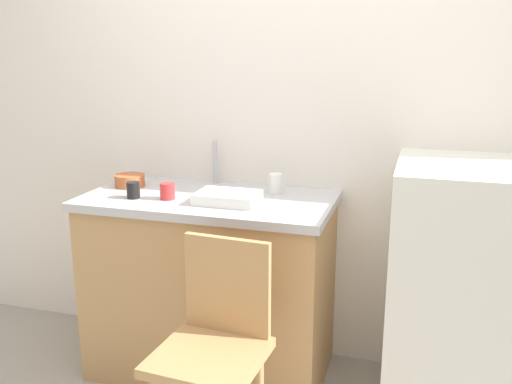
{
  "coord_description": "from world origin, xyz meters",
  "views": [
    {
      "loc": [
        0.59,
        -1.78,
        1.61
      ],
      "look_at": [
        -0.13,
        0.6,
        0.97
      ],
      "focal_mm": 39.5,
      "sensor_mm": 36.0,
      "label": 1
    }
  ],
  "objects_px": {
    "dish_tray": "(228,198)",
    "cup_red": "(167,191)",
    "cup_white": "(275,183)",
    "cup_black": "(133,190)",
    "terracotta_bowl": "(130,180)",
    "chair": "(215,343)",
    "refrigerator": "(457,294)"
  },
  "relations": [
    {
      "from": "refrigerator",
      "to": "cup_white",
      "type": "distance_m",
      "value": 0.96
    },
    {
      "from": "refrigerator",
      "to": "chair",
      "type": "bearing_deg",
      "value": -147.56
    },
    {
      "from": "dish_tray",
      "to": "cup_black",
      "type": "distance_m",
      "value": 0.46
    },
    {
      "from": "dish_tray",
      "to": "cup_black",
      "type": "height_order",
      "value": "cup_black"
    },
    {
      "from": "cup_red",
      "to": "cup_white",
      "type": "relative_size",
      "value": 0.8
    },
    {
      "from": "cup_black",
      "to": "cup_red",
      "type": "bearing_deg",
      "value": 10.23
    },
    {
      "from": "chair",
      "to": "terracotta_bowl",
      "type": "height_order",
      "value": "terracotta_bowl"
    },
    {
      "from": "chair",
      "to": "cup_black",
      "type": "height_order",
      "value": "cup_black"
    },
    {
      "from": "cup_red",
      "to": "cup_white",
      "type": "xyz_separation_m",
      "value": [
        0.45,
        0.25,
        0.01
      ]
    },
    {
      "from": "refrigerator",
      "to": "dish_tray",
      "type": "relative_size",
      "value": 4.09
    },
    {
      "from": "cup_black",
      "to": "cup_white",
      "type": "relative_size",
      "value": 0.8
    },
    {
      "from": "dish_tray",
      "to": "terracotta_bowl",
      "type": "bearing_deg",
      "value": 165.1
    },
    {
      "from": "dish_tray",
      "to": "terracotta_bowl",
      "type": "relative_size",
      "value": 1.85
    },
    {
      "from": "cup_red",
      "to": "cup_white",
      "type": "height_order",
      "value": "cup_white"
    },
    {
      "from": "refrigerator",
      "to": "cup_red",
      "type": "xyz_separation_m",
      "value": [
        -1.32,
        -0.09,
        0.39
      ]
    },
    {
      "from": "chair",
      "to": "dish_tray",
      "type": "distance_m",
      "value": 0.68
    },
    {
      "from": "dish_tray",
      "to": "cup_red",
      "type": "height_order",
      "value": "cup_red"
    },
    {
      "from": "cup_black",
      "to": "chair",
      "type": "bearing_deg",
      "value": -38.39
    },
    {
      "from": "dish_tray",
      "to": "cup_red",
      "type": "relative_size",
      "value": 3.62
    },
    {
      "from": "terracotta_bowl",
      "to": "cup_white",
      "type": "distance_m",
      "value": 0.75
    },
    {
      "from": "dish_tray",
      "to": "cup_red",
      "type": "bearing_deg",
      "value": -176.73
    },
    {
      "from": "refrigerator",
      "to": "cup_white",
      "type": "bearing_deg",
      "value": 169.44
    },
    {
      "from": "refrigerator",
      "to": "terracotta_bowl",
      "type": "xyz_separation_m",
      "value": [
        -1.61,
        0.08,
        0.38
      ]
    },
    {
      "from": "cup_white",
      "to": "cup_red",
      "type": "bearing_deg",
      "value": -150.98
    },
    {
      "from": "cup_red",
      "to": "dish_tray",
      "type": "bearing_deg",
      "value": 3.27
    },
    {
      "from": "cup_black",
      "to": "terracotta_bowl",
      "type": "bearing_deg",
      "value": 122.94
    },
    {
      "from": "chair",
      "to": "refrigerator",
      "type": "bearing_deg",
      "value": 36.78
    },
    {
      "from": "cup_black",
      "to": "cup_red",
      "type": "relative_size",
      "value": 1.0
    },
    {
      "from": "chair",
      "to": "dish_tray",
      "type": "xyz_separation_m",
      "value": [
        -0.12,
        0.5,
        0.45
      ]
    },
    {
      "from": "terracotta_bowl",
      "to": "cup_black",
      "type": "height_order",
      "value": "cup_black"
    },
    {
      "from": "dish_tray",
      "to": "cup_black",
      "type": "bearing_deg",
      "value": -174.22
    },
    {
      "from": "chair",
      "to": "cup_black",
      "type": "relative_size",
      "value": 11.54
    }
  ]
}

